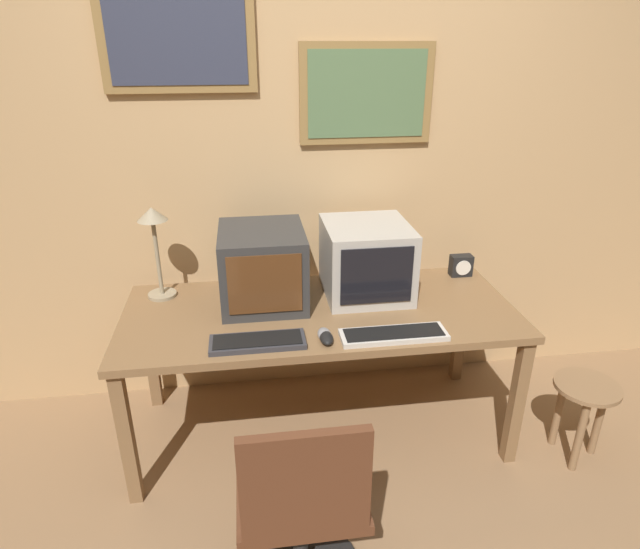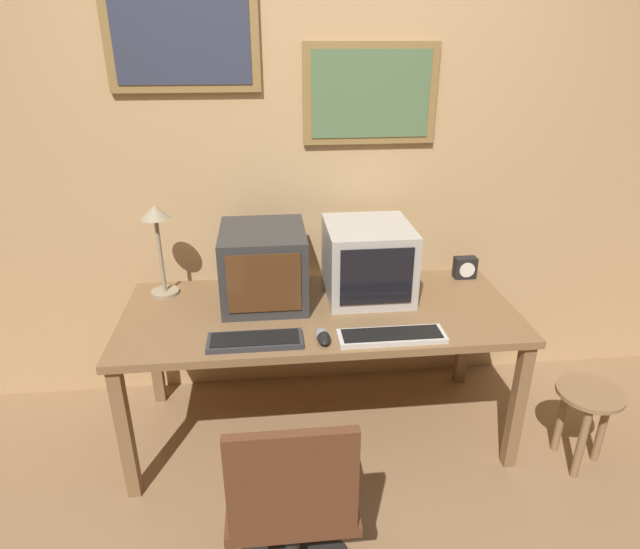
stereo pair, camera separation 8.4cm
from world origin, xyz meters
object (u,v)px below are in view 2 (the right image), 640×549
monitor_left (264,265)px  monitor_right (368,260)px  desk_lamp (157,231)px  side_stool (586,410)px  keyboard_side (392,336)px  desk_clock (465,268)px  keyboard_main (255,341)px  mouse_far_corner (324,338)px  mouse_near_keyboard (322,335)px  office_chair (292,514)px

monitor_left → monitor_right: monitor_left is taller
monitor_left → desk_lamp: 0.53m
side_stool → keyboard_side: bearing=176.0°
keyboard_side → desk_clock: desk_clock is taller
monitor_left → keyboard_main: monitor_left is taller
desk_clock → mouse_far_corner: bearing=-144.7°
keyboard_main → desk_lamp: desk_lamp is taller
side_stool → mouse_near_keyboard: bearing=175.4°
keyboard_main → keyboard_side: same height
monitor_right → keyboard_side: 0.48m
keyboard_side → desk_lamp: size_ratio=1.01×
monitor_left → desk_lamp: size_ratio=0.99×
monitor_right → mouse_near_keyboard: bearing=-122.7°
keyboard_main → desk_lamp: bearing=130.5°
keyboard_main → office_chair: size_ratio=0.47×
keyboard_main → desk_clock: (1.10, 0.56, 0.04)m
office_chair → desk_clock: bearing=49.3°
monitor_left → keyboard_side: (0.53, -0.43, -0.17)m
monitor_left → mouse_far_corner: (0.24, -0.43, -0.16)m
side_stool → monitor_left: bearing=161.1°
monitor_left → side_stool: bearing=-18.9°
keyboard_side → mouse_far_corner: size_ratio=4.17×
monitor_left → desk_lamp: desk_lamp is taller
mouse_near_keyboard → desk_clock: 0.99m
office_chair → side_stool: (1.38, 0.50, -0.06)m
monitor_right → side_stool: bearing=-28.6°
mouse_near_keyboard → keyboard_main: bearing=-178.3°
mouse_near_keyboard → mouse_far_corner: size_ratio=0.99×
mouse_far_corner → monitor_left: bearing=119.2°
keyboard_side → office_chair: 0.81m
monitor_left → keyboard_main: 0.44m
mouse_near_keyboard → mouse_far_corner: 0.03m
monitor_left → desk_clock: (1.06, 0.15, -0.12)m
keyboard_side → keyboard_main: bearing=177.7°
monitor_left → mouse_far_corner: 0.52m
desk_clock → office_chair: 1.57m
monitor_right → mouse_near_keyboard: 0.52m
monitor_left → desk_clock: 1.07m
monitor_right → side_stool: monitor_right is taller
keyboard_side → side_stool: bearing=-4.0°
mouse_far_corner → office_chair: (-0.17, -0.57, -0.35)m
mouse_near_keyboard → side_stool: (1.21, -0.10, -0.42)m
mouse_near_keyboard → desk_lamp: (-0.73, 0.52, 0.31)m
monitor_right → keyboard_main: 0.72m
keyboard_main → monitor_right: bearing=37.8°
monitor_right → office_chair: 1.22m
monitor_right → desk_lamp: desk_lamp is taller
monitor_left → keyboard_main: bearing=-96.5°
monitor_left → monitor_right: (0.50, 0.02, -0.00)m
mouse_far_corner → desk_clock: 1.00m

